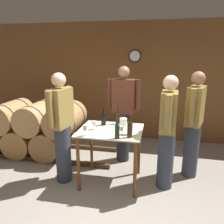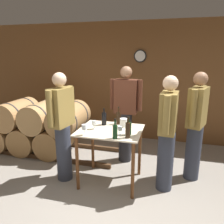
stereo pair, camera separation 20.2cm
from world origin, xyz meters
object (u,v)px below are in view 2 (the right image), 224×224
Objects in this scene: person_visitor_with_scarf at (62,125)px; person_visitor_bearded at (167,132)px; wine_glass_near_center at (94,123)px; wine_bottle_far_right at (128,130)px; person_visitor_near_door at (125,113)px; wine_glass_near_right at (120,129)px; person_host at (196,125)px; wine_bottle_left at (119,118)px; wine_bottle_center at (115,131)px; ice_bucket at (124,123)px; wine_bottle_right at (129,128)px; wine_glass_near_left at (84,127)px; wine_bottle_far_left at (104,118)px.

person_visitor_with_scarf reaches higher than person_visitor_bearded.
person_visitor_with_scarf is 1.01× the size of person_visitor_bearded.
wine_bottle_far_right is at bearing -21.51° from wine_glass_near_center.
wine_glass_near_center is 0.08× the size of person_visitor_bearded.
person_visitor_near_door is at bearing 47.34° from person_visitor_with_scarf.
person_host reaches higher than wine_glass_near_right.
wine_glass_near_right is (0.43, -0.14, -0.00)m from wine_glass_near_center.
wine_bottle_left is at bearing 26.81° from person_visitor_with_scarf.
wine_glass_near_center is 0.08× the size of person_visitor_with_scarf.
wine_bottle_center is 0.16× the size of person_host.
person_visitor_with_scarf reaches higher than wine_bottle_left.
ice_bucket is at bearing 94.11° from wine_glass_near_right.
person_visitor_bearded reaches higher than ice_bucket.
wine_bottle_left reaches higher than wine_bottle_center.
wine_bottle_right is 0.14× the size of person_visitor_near_door.
ice_bucket is at bearing -166.07° from person_host.
wine_glass_near_left is at bearing -162.73° from person_visitor_bearded.
wine_glass_near_center is 1.58m from person_host.
wine_bottle_left is at bearing 60.40° from wine_glass_near_left.
ice_bucket is at bearing 113.70° from wine_bottle_right.
wine_bottle_far_left is at bearing -155.09° from wine_bottle_left.
wine_glass_near_center is (-0.40, 0.29, -0.01)m from wine_bottle_center.
wine_bottle_right is 1.91× the size of ice_bucket.
wine_glass_near_right is at bearing -4.30° from person_visitor_with_scarf.
person_visitor_with_scarf is (-0.80, -0.40, -0.07)m from wine_bottle_left.
wine_bottle_left is (0.22, 0.10, 0.00)m from wine_bottle_far_left.
wine_glass_near_center is 0.98× the size of ice_bucket.
wine_glass_near_left is at bearing -100.07° from wine_glass_near_center.
person_visitor_near_door is (0.23, 0.58, -0.04)m from wine_bottle_far_left.
wine_bottle_right is 0.62m from wine_glass_near_left.
person_visitor_bearded is at bearing 17.27° from wine_glass_near_left.
wine_bottle_far_left is 0.25m from wine_glass_near_center.
wine_glass_near_left is at bearing -174.64° from wine_bottle_far_right.
wine_bottle_left is 0.49m from wine_glass_near_right.
ice_bucket is 0.96m from person_visitor_with_scarf.
wine_glass_near_center is at bearing 161.92° from wine_glass_near_right.
wine_glass_near_left is at bearing -164.12° from wine_glass_near_right.
wine_bottle_far_left is 0.58m from wine_bottle_right.
person_visitor_near_door is (-1.19, 0.32, 0.03)m from person_host.
wine_bottle_far_right reaches higher than wine_bottle_right.
wine_bottle_right is at bearing 16.08° from wine_glass_near_left.
wine_bottle_left is at bearing 133.67° from ice_bucket.
wine_bottle_center is 0.93m from person_visitor_with_scarf.
person_visitor_near_door is at bearing 103.39° from wine_bottle_far_right.
wine_bottle_right is 1.06m from person_visitor_with_scarf.
person_host is at bearing 37.21° from wine_bottle_far_right.
wine_bottle_left is 0.61m from wine_bottle_far_right.
person_visitor_with_scarf is (-2.00, -0.56, -0.00)m from person_host.
person_host is (1.55, 0.77, -0.07)m from wine_glass_near_left.
person_visitor_bearded is 0.96× the size of person_visitor_near_door.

